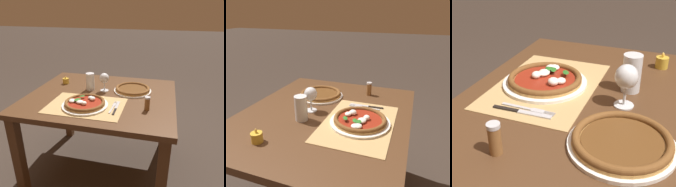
{
  "view_description": "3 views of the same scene",
  "coord_description": "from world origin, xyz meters",
  "views": [
    {
      "loc": [
        0.48,
        -1.56,
        1.42
      ],
      "look_at": [
        0.13,
        -0.16,
        0.83
      ],
      "focal_mm": 35.0,
      "sensor_mm": 36.0,
      "label": 1
    },
    {
      "loc": [
        -1.1,
        -0.48,
        1.34
      ],
      "look_at": [
        0.17,
        -0.02,
        0.81
      ],
      "focal_mm": 35.0,
      "sensor_mm": 36.0,
      "label": 2
    },
    {
      "loc": [
        0.96,
        0.23,
        1.29
      ],
      "look_at": [
        0.07,
        -0.1,
        0.79
      ],
      "focal_mm": 50.0,
      "sensor_mm": 36.0,
      "label": 3
    }
  ],
  "objects": [
    {
      "name": "ground_plane",
      "position": [
        0.0,
        0.0,
        0.0
      ],
      "size": [
        24.0,
        24.0,
        0.0
      ],
      "primitive_type": "plane",
      "color": "#382D26"
    },
    {
      "name": "dining_table",
      "position": [
        0.0,
        0.0,
        0.64
      ],
      "size": [
        1.17,
        1.0,
        0.74
      ],
      "color": "#4C301C",
      "rests_on": "ground"
    },
    {
      "name": "paper_placemat",
      "position": [
        -0.05,
        -0.22,
        0.74
      ],
      "size": [
        0.55,
        0.38,
        0.0
      ],
      "primitive_type": "cube",
      "color": "tan",
      "rests_on": "dining_table"
    },
    {
      "name": "pizza_near",
      "position": [
        -0.06,
        -0.23,
        0.76
      ],
      "size": [
        0.33,
        0.33,
        0.05
      ],
      "color": "white",
      "rests_on": "paper_placemat"
    },
    {
      "name": "pizza_far",
      "position": [
        0.23,
        0.13,
        0.76
      ],
      "size": [
        0.31,
        0.31,
        0.04
      ],
      "color": "white",
      "rests_on": "dining_table"
    },
    {
      "name": "wine_glass",
      "position": [
        -0.0,
        0.09,
        0.85
      ],
      "size": [
        0.08,
        0.08,
        0.16
      ],
      "color": "silver",
      "rests_on": "dining_table"
    },
    {
      "name": "pint_glass",
      "position": [
        -0.12,
        0.09,
        0.81
      ],
      "size": [
        0.07,
        0.07,
        0.15
      ],
      "color": "silver",
      "rests_on": "dining_table"
    },
    {
      "name": "fork",
      "position": [
        0.15,
        -0.21,
        0.75
      ],
      "size": [
        0.02,
        0.2,
        0.0
      ],
      "color": "#B7B7BC",
      "rests_on": "paper_placemat"
    },
    {
      "name": "knife",
      "position": [
        0.17,
        -0.22,
        0.75
      ],
      "size": [
        0.02,
        0.22,
        0.01
      ],
      "color": "black",
      "rests_on": "paper_placemat"
    },
    {
      "name": "votive_candle",
      "position": [
        -0.39,
        0.18,
        0.76
      ],
      "size": [
        0.06,
        0.06,
        0.07
      ],
      "color": "gold",
      "rests_on": "dining_table"
    },
    {
      "name": "pepper_shaker",
      "position": [
        0.38,
        -0.18,
        0.79
      ],
      "size": [
        0.04,
        0.04,
        0.1
      ],
      "color": "brown",
      "rests_on": "dining_table"
    }
  ]
}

